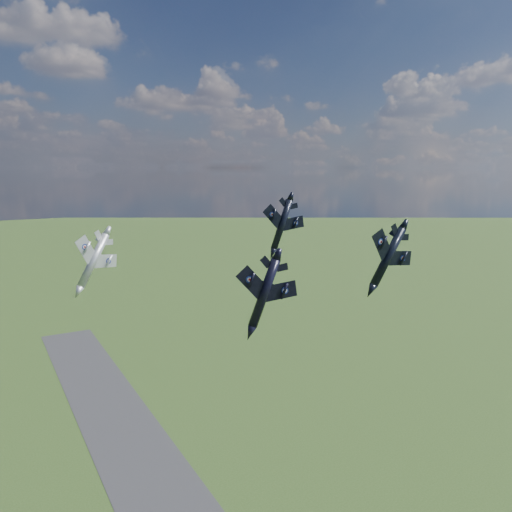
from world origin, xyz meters
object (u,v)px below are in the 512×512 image
jet_right_navy (388,257)px  jet_high_navy (282,224)px  jet_left_silver (93,260)px  jet_lead_navy (264,293)px

jet_right_navy → jet_high_navy: 27.93m
jet_right_navy → jet_left_silver: 48.76m
jet_right_navy → jet_left_silver: (-39.78, 28.15, -1.48)m
jet_high_navy → jet_left_silver: jet_high_navy is taller
jet_right_navy → jet_high_navy: bearing=96.2°
jet_lead_navy → jet_high_navy: jet_high_navy is taller
jet_lead_navy → jet_left_silver: jet_left_silver is taller
jet_lead_navy → jet_high_navy: 28.65m
jet_left_silver → jet_high_navy: bearing=-23.9°
jet_lead_navy → jet_right_navy: bearing=-2.6°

